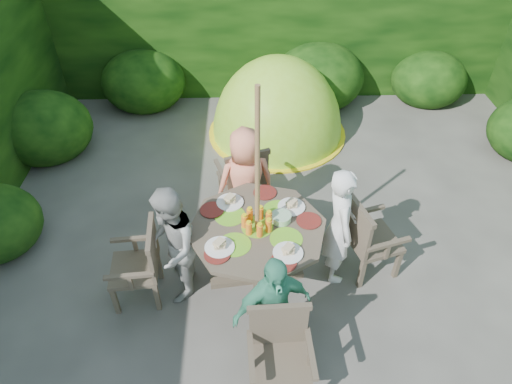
{
  "coord_description": "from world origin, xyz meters",
  "views": [
    {
      "loc": [
        -0.6,
        -3.39,
        3.73
      ],
      "look_at": [
        -0.5,
        0.02,
        0.85
      ],
      "focal_mm": 32.0,
      "sensor_mm": 36.0,
      "label": 1
    }
  ],
  "objects_px": {
    "garden_chair_right": "(367,237)",
    "garden_chair_back": "(244,178)",
    "child_front": "(272,310)",
    "dome_tent": "(277,133)",
    "child_right": "(339,226)",
    "parasol_pole": "(257,200)",
    "child_left": "(172,246)",
    "child_back": "(246,183)",
    "patio_table": "(258,236)",
    "garden_chair_front": "(280,353)",
    "garden_chair_left": "(141,264)"
  },
  "relations": [
    {
      "from": "garden_chair_right",
      "to": "garden_chair_back",
      "type": "xyz_separation_m",
      "value": [
        -1.22,
        0.97,
        -0.0
      ]
    },
    {
      "from": "child_front",
      "to": "dome_tent",
      "type": "height_order",
      "value": "child_front"
    },
    {
      "from": "child_right",
      "to": "dome_tent",
      "type": "bearing_deg",
      "value": 5.55
    },
    {
      "from": "parasol_pole",
      "to": "child_front",
      "type": "xyz_separation_m",
      "value": [
        0.1,
        -0.79,
        -0.51
      ]
    },
    {
      "from": "child_right",
      "to": "dome_tent",
      "type": "xyz_separation_m",
      "value": [
        -0.41,
        2.67,
        -0.66
      ]
    },
    {
      "from": "child_front",
      "to": "parasol_pole",
      "type": "bearing_deg",
      "value": 75.93
    },
    {
      "from": "garden_chair_right",
      "to": "child_left",
      "type": "height_order",
      "value": "child_left"
    },
    {
      "from": "child_back",
      "to": "dome_tent",
      "type": "relative_size",
      "value": 0.56
    },
    {
      "from": "child_back",
      "to": "child_front",
      "type": "height_order",
      "value": "child_back"
    },
    {
      "from": "patio_table",
      "to": "parasol_pole",
      "type": "height_order",
      "value": "parasol_pole"
    },
    {
      "from": "garden_chair_right",
      "to": "child_right",
      "type": "height_order",
      "value": "child_right"
    },
    {
      "from": "dome_tent",
      "to": "child_right",
      "type": "bearing_deg",
      "value": -96.51
    },
    {
      "from": "garden_chair_front",
      "to": "parasol_pole",
      "type": "bearing_deg",
      "value": 95.17
    },
    {
      "from": "parasol_pole",
      "to": "garden_chair_front",
      "type": "distance_m",
      "value": 1.28
    },
    {
      "from": "patio_table",
      "to": "garden_chair_back",
      "type": "xyz_separation_m",
      "value": [
        -0.12,
        1.1,
        -0.18
      ]
    },
    {
      "from": "patio_table",
      "to": "child_right",
      "type": "bearing_deg",
      "value": 7.03
    },
    {
      "from": "garden_chair_back",
      "to": "child_left",
      "type": "relative_size",
      "value": 0.69
    },
    {
      "from": "garden_chair_right",
      "to": "dome_tent",
      "type": "distance_m",
      "value": 2.78
    },
    {
      "from": "garden_chair_right",
      "to": "garden_chair_left",
      "type": "bearing_deg",
      "value": 80.13
    },
    {
      "from": "garden_chair_left",
      "to": "child_left",
      "type": "height_order",
      "value": "child_left"
    },
    {
      "from": "child_right",
      "to": "garden_chair_back",
      "type": "bearing_deg",
      "value": 39.34
    },
    {
      "from": "patio_table",
      "to": "child_right",
      "type": "distance_m",
      "value": 0.8
    },
    {
      "from": "garden_chair_left",
      "to": "garden_chair_back",
      "type": "distance_m",
      "value": 1.58
    },
    {
      "from": "patio_table",
      "to": "child_back",
      "type": "distance_m",
      "value": 0.8
    },
    {
      "from": "garden_chair_left",
      "to": "child_right",
      "type": "distance_m",
      "value": 1.92
    },
    {
      "from": "parasol_pole",
      "to": "garden_chair_right",
      "type": "relative_size",
      "value": 2.49
    },
    {
      "from": "child_left",
      "to": "patio_table",
      "type": "bearing_deg",
      "value": 93.98
    },
    {
      "from": "garden_chair_left",
      "to": "child_back",
      "type": "bearing_deg",
      "value": 128.42
    },
    {
      "from": "garden_chair_back",
      "to": "child_front",
      "type": "xyz_separation_m",
      "value": [
        0.22,
        -1.89,
        0.12
      ]
    },
    {
      "from": "garden_chair_front",
      "to": "dome_tent",
      "type": "relative_size",
      "value": 0.36
    },
    {
      "from": "patio_table",
      "to": "child_back",
      "type": "relative_size",
      "value": 1.13
    },
    {
      "from": "parasol_pole",
      "to": "patio_table",
      "type": "bearing_deg",
      "value": 19.91
    },
    {
      "from": "child_left",
      "to": "child_front",
      "type": "height_order",
      "value": "child_left"
    },
    {
      "from": "garden_chair_left",
      "to": "garden_chair_back",
      "type": "relative_size",
      "value": 0.96
    },
    {
      "from": "parasol_pole",
      "to": "child_right",
      "type": "distance_m",
      "value": 0.91
    },
    {
      "from": "garden_chair_right",
      "to": "garden_chair_front",
      "type": "xyz_separation_m",
      "value": [
        -0.95,
        -1.22,
        -0.02
      ]
    },
    {
      "from": "parasol_pole",
      "to": "garden_chair_left",
      "type": "relative_size",
      "value": 2.62
    },
    {
      "from": "child_left",
      "to": "parasol_pole",
      "type": "bearing_deg",
      "value": 93.91
    },
    {
      "from": "garden_chair_back",
      "to": "dome_tent",
      "type": "distance_m",
      "value": 1.81
    },
    {
      "from": "child_back",
      "to": "garden_chair_left",
      "type": "bearing_deg",
      "value": 28.89
    },
    {
      "from": "garden_chair_right",
      "to": "child_left",
      "type": "distance_m",
      "value": 1.91
    },
    {
      "from": "patio_table",
      "to": "garden_chair_left",
      "type": "xyz_separation_m",
      "value": [
        -1.1,
        -0.14,
        -0.2
      ]
    },
    {
      "from": "garden_chair_front",
      "to": "child_front",
      "type": "height_order",
      "value": "child_front"
    },
    {
      "from": "garden_chair_right",
      "to": "child_right",
      "type": "bearing_deg",
      "value": 77.91
    },
    {
      "from": "garden_chair_front",
      "to": "dome_tent",
      "type": "xyz_separation_m",
      "value": [
        0.24,
        3.87,
        -0.45
      ]
    },
    {
      "from": "dome_tent",
      "to": "garden_chair_back",
      "type": "bearing_deg",
      "value": -122.04
    },
    {
      "from": "parasol_pole",
      "to": "garden_chair_right",
      "type": "xyz_separation_m",
      "value": [
        1.1,
        0.12,
        -0.63
      ]
    },
    {
      "from": "child_left",
      "to": "child_front",
      "type": "bearing_deg",
      "value": 48.91
    },
    {
      "from": "garden_chair_back",
      "to": "child_front",
      "type": "bearing_deg",
      "value": 77.62
    },
    {
      "from": "patio_table",
      "to": "garden_chair_front",
      "type": "bearing_deg",
      "value": -82.8
    }
  ]
}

